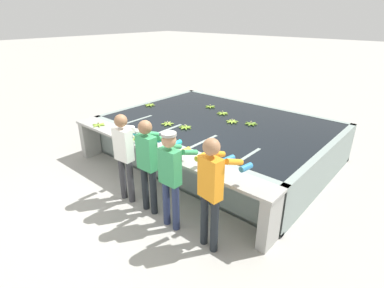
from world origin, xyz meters
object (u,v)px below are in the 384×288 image
(banana_bunch_floating_2, at_px, (185,127))
(banana_bunch_floating_0, at_px, (150,105))
(banana_bunch_floating_1, at_px, (222,113))
(knife_0, at_px, (117,133))
(banana_bunch_floating_4, at_px, (251,124))
(banana_bunch_floating_6, at_px, (168,124))
(worker_1, at_px, (149,159))
(banana_bunch_floating_3, at_px, (210,107))
(banana_bunch_floating_5, at_px, (232,122))
(knife_1, at_px, (162,151))
(banana_bunch_ledge_1, at_px, (99,125))
(worker_3, at_px, (212,185))
(banana_bunch_ledge_0, at_px, (134,139))
(worker_0, at_px, (125,151))
(worker_2, at_px, (172,172))

(banana_bunch_floating_2, bearing_deg, banana_bunch_floating_0, 160.92)
(banana_bunch_floating_1, bearing_deg, knife_0, -109.16)
(banana_bunch_floating_4, relative_size, banana_bunch_floating_6, 1.00)
(worker_1, xyz_separation_m, knife_0, (-1.46, 0.45, -0.07))
(banana_bunch_floating_3, relative_size, banana_bunch_floating_5, 1.01)
(worker_1, distance_m, banana_bunch_floating_4, 2.67)
(knife_1, bearing_deg, worker_1, -68.30)
(banana_bunch_floating_1, height_order, banana_bunch_ledge_1, banana_bunch_ledge_1)
(banana_bunch_floating_0, height_order, banana_bunch_floating_2, same)
(banana_bunch_floating_6, bearing_deg, banana_bunch_floating_4, 41.29)
(banana_bunch_ledge_1, xyz_separation_m, knife_1, (1.95, -0.02, -0.01))
(banana_bunch_floating_2, height_order, knife_1, banana_bunch_floating_2)
(knife_1, bearing_deg, knife_0, -179.87)
(banana_bunch_floating_0, relative_size, banana_bunch_floating_2, 1.00)
(banana_bunch_floating_6, distance_m, knife_0, 1.10)
(worker_1, height_order, worker_3, worker_3)
(banana_bunch_ledge_0, bearing_deg, banana_bunch_floating_3, 95.11)
(worker_3, xyz_separation_m, knife_0, (-2.73, 0.47, -0.12))
(worker_0, height_order, banana_bunch_floating_5, worker_0)
(banana_bunch_ledge_0, bearing_deg, banana_bunch_ledge_1, 179.31)
(banana_bunch_floating_6, bearing_deg, knife_0, -110.15)
(knife_0, bearing_deg, banana_bunch_floating_2, 54.17)
(banana_bunch_floating_0, height_order, banana_bunch_floating_4, same)
(worker_0, height_order, worker_3, worker_3)
(banana_bunch_ledge_0, xyz_separation_m, banana_bunch_ledge_1, (-1.18, 0.01, -0.00))
(banana_bunch_floating_4, bearing_deg, knife_0, -127.92)
(banana_bunch_floating_5, distance_m, knife_1, 2.05)
(worker_2, bearing_deg, banana_bunch_floating_3, 118.89)
(banana_bunch_floating_4, bearing_deg, banana_bunch_floating_5, -158.29)
(banana_bunch_floating_5, xyz_separation_m, knife_0, (-1.33, -2.05, -0.01))
(banana_bunch_floating_0, xyz_separation_m, banana_bunch_floating_6, (1.37, -0.71, 0.00))
(worker_2, height_order, banana_bunch_ledge_1, worker_2)
(worker_2, height_order, banana_bunch_floating_4, worker_2)
(worker_3, xyz_separation_m, banana_bunch_floating_2, (-1.92, 1.59, -0.11))
(worker_2, relative_size, banana_bunch_floating_4, 5.57)
(banana_bunch_floating_5, bearing_deg, worker_3, -61.13)
(worker_3, relative_size, banana_bunch_floating_2, 5.93)
(knife_0, bearing_deg, banana_bunch_floating_1, 70.84)
(worker_0, xyz_separation_m, banana_bunch_ledge_1, (-1.57, 0.50, -0.05))
(worker_1, height_order, knife_0, worker_1)
(banana_bunch_floating_3, distance_m, banana_bunch_floating_4, 1.51)
(banana_bunch_ledge_1, bearing_deg, banana_bunch_ledge_0, -0.69)
(banana_bunch_floating_0, height_order, banana_bunch_floating_6, same)
(worker_0, height_order, worker_1, worker_1)
(banana_bunch_floating_3, bearing_deg, worker_3, -51.80)
(banana_bunch_floating_6, bearing_deg, worker_3, -32.55)
(banana_bunch_floating_3, height_order, banana_bunch_floating_5, same)
(worker_3, bearing_deg, worker_0, -179.72)
(banana_bunch_ledge_0, bearing_deg, worker_0, -51.08)
(worker_3, relative_size, banana_bunch_floating_3, 5.90)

